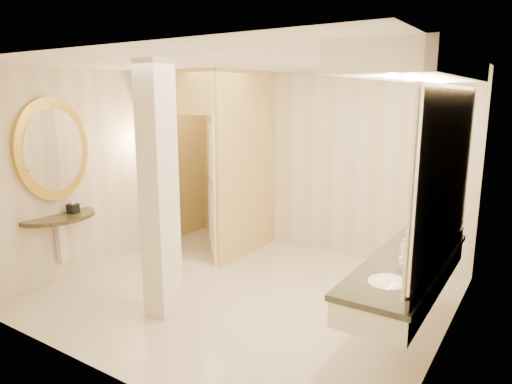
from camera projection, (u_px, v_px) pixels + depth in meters
The scene contains 16 objects.
floor at pixel (244, 293), 5.53m from camera, with size 4.50×4.50×0.00m, color beige.
ceiling at pixel (242, 63), 4.98m from camera, with size 4.50×4.50×0.00m, color white.
wall_back at pixel (318, 163), 6.90m from camera, with size 4.50×0.02×2.70m, color beige.
wall_front at pixel (100, 224), 3.61m from camera, with size 4.50×0.02×2.70m, color beige.
wall_left at pixel (113, 168), 6.46m from camera, with size 0.02×4.00×2.70m, color beige.
wall_right at pixel (451, 210), 4.05m from camera, with size 0.02×4.00×2.70m, color beige.
toilet_closet at pixel (216, 163), 6.64m from camera, with size 1.50×1.55×2.70m.
wall_sconce at pixel (150, 139), 6.56m from camera, with size 0.14×0.14×0.42m.
vanity at pixel (417, 179), 4.00m from camera, with size 0.75×2.37×2.09m.
console_shelf at pixel (54, 178), 5.67m from camera, with size 0.98×0.98×1.94m.
pillar at pixel (159, 193), 4.76m from camera, with size 0.30×0.30×2.70m, color silver.
tissue_box at pixel (73, 209), 5.82m from camera, with size 0.12×0.12×0.12m, color black.
toilet at pixel (243, 223), 7.34m from camera, with size 0.38×0.66×0.68m, color white.
soap_bottle_a at pixel (403, 260), 3.94m from camera, with size 0.07×0.07×0.15m, color beige.
soap_bottle_b at pixel (410, 252), 4.20m from camera, with size 0.09×0.09×0.11m, color silver.
soap_bottle_c at pixel (404, 250), 4.12m from camera, with size 0.08×0.08×0.21m, color #C6B28C.
Camera 1 is at (2.94, -4.25, 2.34)m, focal length 32.00 mm.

